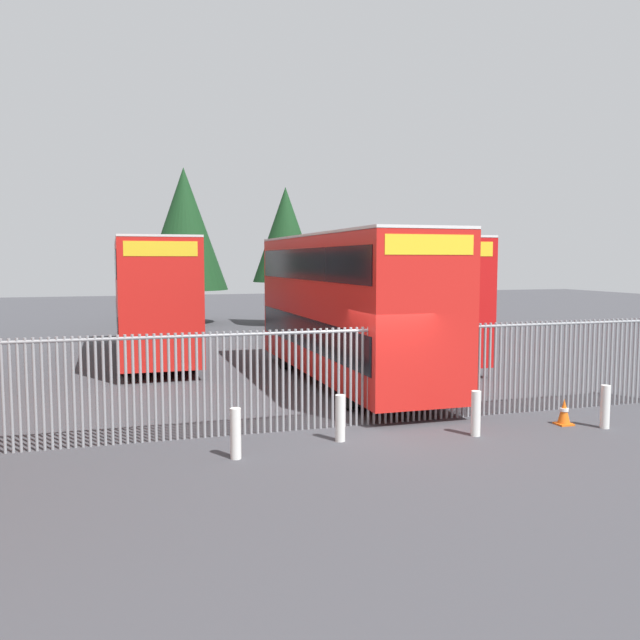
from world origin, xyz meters
TOP-DOWN VIEW (x-y plane):
  - ground_plane at (0.00, 8.00)m, footprint 100.00×100.00m
  - palisade_fence at (-0.48, 0.00)m, footprint 17.03×0.14m
  - double_decker_bus_near_gate at (1.10, 4.92)m, footprint 2.54×10.81m
  - double_decker_bus_behind_fence_left at (-4.12, 11.82)m, footprint 2.54×10.81m
  - double_decker_bus_behind_fence_right at (4.48, 9.55)m, footprint 2.54×10.81m
  - double_decker_bus_far_back at (9.06, 17.52)m, footprint 2.54×10.81m
  - bollard_near_left at (-3.41, -1.64)m, footprint 0.20×0.20m
  - bollard_center_front at (-1.17, -1.10)m, footprint 0.20×0.20m
  - bollard_near_right at (1.66, -1.56)m, footprint 0.20×0.20m
  - bollard_far_right at (4.69, -1.85)m, footprint 0.20×0.20m
  - traffic_cone_by_gate at (4.03, -1.33)m, footprint 0.34×0.34m
  - tree_tall_back at (3.84, 22.64)m, footprint 3.69×3.69m
  - tree_short_side at (-1.47, 25.27)m, footprint 4.88×4.88m

SIDE VIEW (x-z plane):
  - ground_plane at x=0.00m, z-range 0.00..0.00m
  - traffic_cone_by_gate at x=4.03m, z-range -0.01..0.58m
  - bollard_near_left at x=-3.41m, z-range 0.00..0.95m
  - bollard_center_front at x=-1.17m, z-range 0.00..0.95m
  - bollard_near_right at x=1.66m, z-range 0.00..0.95m
  - bollard_far_right at x=4.69m, z-range 0.00..0.95m
  - palisade_fence at x=-0.48m, z-range 0.01..2.36m
  - double_decker_bus_near_gate at x=1.10m, z-range 0.21..4.63m
  - double_decker_bus_behind_fence_left at x=-4.12m, z-range 0.21..4.63m
  - double_decker_bus_behind_fence_right at x=4.48m, z-range 0.21..4.63m
  - double_decker_bus_far_back at x=9.06m, z-range 0.21..4.63m
  - tree_tall_back at x=3.84m, z-range 1.21..8.95m
  - tree_short_side at x=-1.47m, z-range 0.98..9.92m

